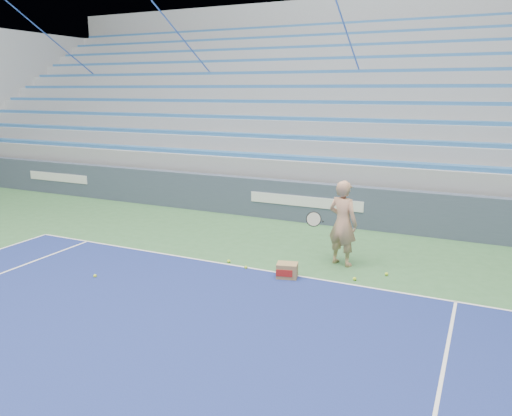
# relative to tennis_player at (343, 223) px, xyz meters

# --- Properties ---
(sponsor_barrier) EXTENTS (30.00, 0.32, 1.10)m
(sponsor_barrier) POSITION_rel_tennis_player_xyz_m (-1.80, 2.97, -0.34)
(sponsor_barrier) COLOR #3B475A
(sponsor_barrier) RESTS_ON ground
(bleachers) EXTENTS (31.00, 9.15, 7.30)m
(bleachers) POSITION_rel_tennis_player_xyz_m (-1.81, 8.69, 1.47)
(bleachers) COLOR #909398
(bleachers) RESTS_ON ground
(tennis_player) EXTENTS (0.98, 0.92, 1.78)m
(tennis_player) POSITION_rel_tennis_player_xyz_m (0.00, 0.00, 0.00)
(tennis_player) COLOR tan
(tennis_player) RESTS_ON ground
(ball_box) EXTENTS (0.45, 0.39, 0.30)m
(ball_box) POSITION_rel_tennis_player_xyz_m (-0.73, -1.19, -0.74)
(ball_box) COLOR olive
(ball_box) RESTS_ON ground
(tennis_ball_0) EXTENTS (0.07, 0.07, 0.07)m
(tennis_ball_0) POSITION_rel_tennis_player_xyz_m (-4.11, -2.75, -0.86)
(tennis_ball_0) COLOR #C4E42E
(tennis_ball_0) RESTS_ON ground
(tennis_ball_1) EXTENTS (0.07, 0.07, 0.07)m
(tennis_ball_1) POSITION_rel_tennis_player_xyz_m (0.48, -0.77, -0.86)
(tennis_ball_1) COLOR #C4E42E
(tennis_ball_1) RESTS_ON ground
(tennis_ball_2) EXTENTS (0.07, 0.07, 0.07)m
(tennis_ball_2) POSITION_rel_tennis_player_xyz_m (-2.16, -0.90, -0.86)
(tennis_ball_2) COLOR #C4E42E
(tennis_ball_2) RESTS_ON ground
(tennis_ball_3) EXTENTS (0.07, 0.07, 0.07)m
(tennis_ball_3) POSITION_rel_tennis_player_xyz_m (0.99, -0.26, -0.86)
(tennis_ball_3) COLOR #C4E42E
(tennis_ball_3) RESTS_ON ground
(tennis_ball_4) EXTENTS (0.07, 0.07, 0.07)m
(tennis_ball_4) POSITION_rel_tennis_player_xyz_m (-1.67, -1.09, -0.86)
(tennis_ball_4) COLOR #C4E42E
(tennis_ball_4) RESTS_ON ground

